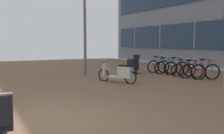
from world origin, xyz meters
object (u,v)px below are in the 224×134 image
object	(u,v)px
scooter_mid	(121,72)
lamp_post	(85,8)
bicycle_rack_01	(192,71)
bicycle_rack_02	(183,70)
scooter_near	(135,65)
bicycle_rack_00	(205,72)
bicycle_rack_05	(158,66)
bicycle_rack_04	(166,67)
bicycle_rack_03	(176,68)

from	to	relation	value
scooter_mid	lamp_post	size ratio (longest dim) A/B	0.28
bicycle_rack_01	bicycle_rack_02	bearing A→B (deg)	81.06
scooter_near	scooter_mid	world-z (taller)	scooter_near
bicycle_rack_00	scooter_near	world-z (taller)	scooter_near
bicycle_rack_05	bicycle_rack_04	bearing A→B (deg)	-92.58
bicycle_rack_02	scooter_near	distance (m)	2.63
bicycle_rack_02	bicycle_rack_00	bearing A→B (deg)	-86.09
bicycle_rack_05	scooter_near	distance (m)	1.42
bicycle_rack_04	scooter_near	world-z (taller)	scooter_near
bicycle_rack_01	bicycle_rack_02	world-z (taller)	bicycle_rack_01
bicycle_rack_02	lamp_post	bearing A→B (deg)	146.49
bicycle_rack_01	scooter_mid	size ratio (longest dim) A/B	0.74
scooter_mid	lamp_post	xyz separation A→B (m)	(-0.35, 3.00, 2.91)
bicycle_rack_04	bicycle_rack_05	size ratio (longest dim) A/B	0.98
bicycle_rack_04	scooter_near	distance (m)	1.66
bicycle_rack_05	scooter_mid	xyz separation A→B (m)	(-3.71, -2.21, 0.11)
bicycle_rack_02	bicycle_rack_04	world-z (taller)	bicycle_rack_04
bicycle_rack_00	bicycle_rack_05	xyz separation A→B (m)	(-0.10, 3.18, -0.01)
lamp_post	bicycle_rack_02	bearing A→B (deg)	-33.51
scooter_mid	lamp_post	world-z (taller)	lamp_post
bicycle_rack_03	lamp_post	size ratio (longest dim) A/B	0.21
bicycle_rack_01	lamp_post	world-z (taller)	lamp_post
bicycle_rack_02	scooter_mid	xyz separation A→B (m)	(-3.73, -0.30, 0.13)
bicycle_rack_03	bicycle_rack_04	xyz separation A→B (m)	(-0.17, 0.64, -0.01)
bicycle_rack_05	bicycle_rack_00	bearing A→B (deg)	-88.19
bicycle_rack_05	bicycle_rack_02	bearing A→B (deg)	-89.58
bicycle_rack_00	bicycle_rack_01	bearing A→B (deg)	106.39
bicycle_rack_00	scooter_near	size ratio (longest dim) A/B	0.83
bicycle_rack_00	bicycle_rack_02	world-z (taller)	bicycle_rack_00
bicycle_rack_04	bicycle_rack_03	bearing A→B (deg)	-74.64
bicycle_rack_04	scooter_mid	size ratio (longest dim) A/B	0.75
bicycle_rack_00	scooter_mid	xyz separation A→B (m)	(-3.81, 0.97, 0.10)
bicycle_rack_03	bicycle_rack_05	distance (m)	1.28
bicycle_rack_05	scooter_mid	size ratio (longest dim) A/B	0.77
bicycle_rack_04	scooter_mid	world-z (taller)	scooter_mid
bicycle_rack_02	bicycle_rack_04	size ratio (longest dim) A/B	0.96
bicycle_rack_01	scooter_mid	world-z (taller)	scooter_mid
bicycle_rack_02	scooter_mid	world-z (taller)	scooter_mid
bicycle_rack_02	lamp_post	size ratio (longest dim) A/B	0.20
bicycle_rack_02	scooter_mid	size ratio (longest dim) A/B	0.72
bicycle_rack_02	scooter_near	world-z (taller)	scooter_near
bicycle_rack_00	bicycle_rack_01	world-z (taller)	bicycle_rack_00
bicycle_rack_01	bicycle_rack_05	size ratio (longest dim) A/B	0.96
bicycle_rack_02	scooter_near	size ratio (longest dim) A/B	0.78
bicycle_rack_01	bicycle_rack_05	bearing A→B (deg)	88.06
bicycle_rack_00	bicycle_rack_03	xyz separation A→B (m)	(0.05, 1.91, -0.01)
bicycle_rack_04	lamp_post	xyz separation A→B (m)	(-4.03, 1.43, 3.03)
bicycle_rack_02	bicycle_rack_05	size ratio (longest dim) A/B	0.94
bicycle_rack_03	bicycle_rack_05	bearing A→B (deg)	96.55
bicycle_rack_05	scooter_near	size ratio (longest dim) A/B	0.83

